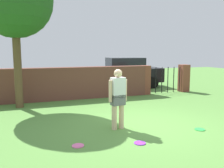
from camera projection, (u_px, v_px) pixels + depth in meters
ground_plane at (144, 125)px, 6.88m from camera, size 40.00×40.00×0.00m
brick_wall at (65, 83)px, 10.42m from camera, size 7.49×0.50×1.40m
tree at (14, 0)px, 8.49m from camera, size 2.74×2.74×5.28m
person at (118, 96)px, 6.40m from camera, size 0.54×0.27×1.62m
fence_gate at (165, 79)px, 12.12m from camera, size 2.73×0.44×1.40m
car at (125, 73)px, 13.96m from camera, size 4.32×2.17×1.72m
frisbee_purple at (140, 143)px, 5.48m from camera, size 0.27×0.27×0.02m
frisbee_green at (200, 129)px, 6.43m from camera, size 0.27×0.27×0.02m
frisbee_pink at (78, 146)px, 5.32m from camera, size 0.27×0.27×0.02m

